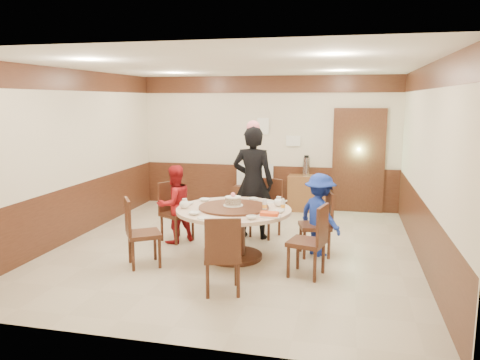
% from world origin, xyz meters
% --- Properties ---
extents(room, '(6.00, 6.04, 2.84)m').
position_xyz_m(room, '(0.01, 0.01, 1.08)').
color(room, beige).
rests_on(room, ground).
extents(banquet_table, '(1.67, 1.67, 0.78)m').
position_xyz_m(banquet_table, '(0.10, -0.45, 0.53)').
color(banquet_table, '#442315').
rests_on(banquet_table, ground).
extents(chair_0, '(0.54, 0.54, 0.97)m').
position_xyz_m(chair_0, '(1.27, -0.06, 0.30)').
color(chair_0, '#442315').
rests_on(chair_0, ground).
extents(chair_1, '(0.57, 0.57, 0.97)m').
position_xyz_m(chair_1, '(0.36, 0.77, 0.30)').
color(chair_1, '#442315').
rests_on(chair_1, ground).
extents(chair_2, '(0.60, 0.60, 0.97)m').
position_xyz_m(chair_2, '(-1.04, 0.18, 0.30)').
color(chair_2, '#442315').
rests_on(chair_2, ground).
extents(chair_3, '(0.61, 0.61, 0.97)m').
position_xyz_m(chair_3, '(-1.07, -1.05, 0.30)').
color(chair_3, '#442315').
rests_on(chair_3, ground).
extents(chair_4, '(0.55, 0.56, 0.97)m').
position_xyz_m(chair_4, '(0.27, -1.71, 0.30)').
color(chair_4, '#442315').
rests_on(chair_4, ground).
extents(chair_5, '(0.54, 0.53, 0.97)m').
position_xyz_m(chair_5, '(1.22, -0.92, 0.30)').
color(chair_5, '#442315').
rests_on(chair_5, ground).
extents(person_standing, '(0.70, 0.48, 1.88)m').
position_xyz_m(person_standing, '(0.16, 0.64, 0.94)').
color(person_standing, black).
rests_on(person_standing, ground).
extents(person_red, '(0.76, 0.78, 1.27)m').
position_xyz_m(person_red, '(-1.02, 0.09, 0.63)').
color(person_red, '#A41519').
rests_on(person_red, ground).
extents(person_blue, '(0.89, 0.89, 1.24)m').
position_xyz_m(person_blue, '(1.31, -0.03, 0.62)').
color(person_blue, '#182F9A').
rests_on(person_blue, ground).
extents(birthday_cake, '(0.29, 0.29, 0.20)m').
position_xyz_m(birthday_cake, '(0.08, -0.41, 0.85)').
color(birthday_cake, white).
rests_on(birthday_cake, banquet_table).
extents(teapot_left, '(0.17, 0.15, 0.13)m').
position_xyz_m(teapot_left, '(-0.59, -0.62, 0.81)').
color(teapot_left, white).
rests_on(teapot_left, banquet_table).
extents(teapot_right, '(0.17, 0.15, 0.13)m').
position_xyz_m(teapot_right, '(0.71, -0.17, 0.81)').
color(teapot_right, white).
rests_on(teapot_right, banquet_table).
extents(bowl_0, '(0.16, 0.16, 0.04)m').
position_xyz_m(bowl_0, '(-0.46, -0.08, 0.77)').
color(bowl_0, white).
rests_on(bowl_0, banquet_table).
extents(bowl_1, '(0.15, 0.15, 0.05)m').
position_xyz_m(bowl_1, '(0.48, -1.01, 0.77)').
color(bowl_1, white).
rests_on(bowl_1, banquet_table).
extents(bowl_2, '(0.16, 0.16, 0.04)m').
position_xyz_m(bowl_2, '(-0.34, -0.94, 0.77)').
color(bowl_2, white).
rests_on(bowl_2, banquet_table).
extents(bowl_3, '(0.14, 0.14, 0.04)m').
position_xyz_m(bowl_3, '(0.78, -0.59, 0.77)').
color(bowl_3, white).
rests_on(bowl_3, banquet_table).
extents(bowl_4, '(0.15, 0.15, 0.04)m').
position_xyz_m(bowl_4, '(-0.62, -0.39, 0.77)').
color(bowl_4, white).
rests_on(bowl_4, banquet_table).
extents(bowl_5, '(0.15, 0.15, 0.05)m').
position_xyz_m(bowl_5, '(0.27, 0.11, 0.77)').
color(bowl_5, white).
rests_on(bowl_5, banquet_table).
extents(saucer_near, '(0.18, 0.18, 0.01)m').
position_xyz_m(saucer_near, '(-0.15, -1.10, 0.76)').
color(saucer_near, white).
rests_on(saucer_near, banquet_table).
extents(saucer_far, '(0.18, 0.18, 0.01)m').
position_xyz_m(saucer_far, '(0.55, 0.05, 0.76)').
color(saucer_far, white).
rests_on(saucer_far, banquet_table).
extents(shrimp_platter, '(0.30, 0.20, 0.06)m').
position_xyz_m(shrimp_platter, '(0.68, -0.83, 0.78)').
color(shrimp_platter, white).
rests_on(shrimp_platter, banquet_table).
extents(bottle_0, '(0.06, 0.06, 0.16)m').
position_xyz_m(bottle_0, '(0.56, -0.52, 0.83)').
color(bottle_0, white).
rests_on(bottle_0, banquet_table).
extents(bottle_1, '(0.06, 0.06, 0.16)m').
position_xyz_m(bottle_1, '(0.81, -0.44, 0.83)').
color(bottle_1, white).
rests_on(bottle_1, banquet_table).
extents(tv_stand, '(0.85, 0.45, 0.50)m').
position_xyz_m(tv_stand, '(-0.22, 2.75, 0.25)').
color(tv_stand, '#442315').
rests_on(tv_stand, ground).
extents(television, '(0.78, 0.25, 0.45)m').
position_xyz_m(television, '(-0.22, 2.75, 0.72)').
color(television, gray).
rests_on(television, tv_stand).
extents(side_cabinet, '(0.80, 0.40, 0.75)m').
position_xyz_m(side_cabinet, '(0.89, 2.78, 0.38)').
color(side_cabinet, brown).
rests_on(side_cabinet, ground).
extents(thermos, '(0.15, 0.15, 0.38)m').
position_xyz_m(thermos, '(0.85, 2.78, 0.94)').
color(thermos, silver).
rests_on(thermos, side_cabinet).
extents(notice_left, '(0.25, 0.00, 0.35)m').
position_xyz_m(notice_left, '(-0.10, 2.96, 1.75)').
color(notice_left, white).
rests_on(notice_left, room).
extents(notice_right, '(0.30, 0.00, 0.22)m').
position_xyz_m(notice_right, '(0.55, 2.96, 1.45)').
color(notice_right, white).
rests_on(notice_right, room).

